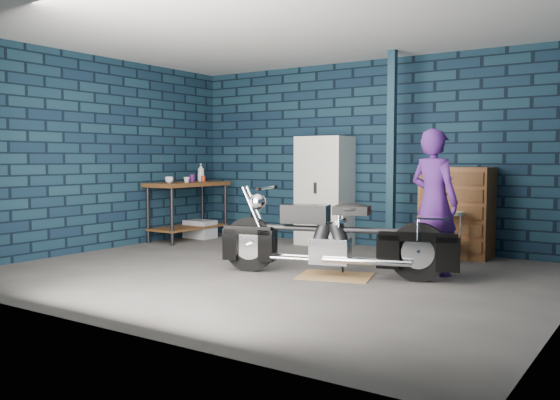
# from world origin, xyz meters

# --- Properties ---
(ground) EXTENTS (6.00, 6.00, 0.00)m
(ground) POSITION_xyz_m (0.00, 0.00, 0.00)
(ground) COLOR #504D4A
(ground) RESTS_ON ground
(room_walls) EXTENTS (6.02, 5.01, 2.71)m
(room_walls) POSITION_xyz_m (0.00, 0.55, 1.90)
(room_walls) COLOR black
(room_walls) RESTS_ON ground
(support_post) EXTENTS (0.10, 0.10, 2.70)m
(support_post) POSITION_xyz_m (0.55, 1.95, 1.35)
(support_post) COLOR #122B39
(support_post) RESTS_ON ground
(workbench) EXTENTS (0.60, 1.40, 0.91)m
(workbench) POSITION_xyz_m (-2.68, 1.51, 0.46)
(workbench) COLOR brown
(workbench) RESTS_ON ground
(drip_mat) EXTENTS (0.91, 0.77, 0.01)m
(drip_mat) POSITION_xyz_m (0.66, 0.22, 0.00)
(drip_mat) COLOR olive
(drip_mat) RESTS_ON ground
(motorcycle) EXTENTS (2.29, 1.19, 0.97)m
(motorcycle) POSITION_xyz_m (0.66, 0.22, 0.49)
(motorcycle) COLOR black
(motorcycle) RESTS_ON ground
(person) EXTENTS (0.68, 0.54, 1.61)m
(person) POSITION_xyz_m (1.49, 0.94, 0.80)
(person) COLOR #441C6A
(person) RESTS_ON ground
(storage_bin) EXTENTS (0.46, 0.33, 0.29)m
(storage_bin) POSITION_xyz_m (-2.66, 1.76, 0.14)
(storage_bin) COLOR #919399
(storage_bin) RESTS_ON ground
(locker) EXTENTS (0.75, 0.54, 1.61)m
(locker) POSITION_xyz_m (-0.63, 2.23, 0.80)
(locker) COLOR silver
(locker) RESTS_ON ground
(tool_chest) EXTENTS (0.88, 0.49, 1.17)m
(tool_chest) POSITION_xyz_m (1.34, 2.23, 0.59)
(tool_chest) COLOR brown
(tool_chest) RESTS_ON ground
(shop_stool) EXTENTS (0.44, 0.44, 0.63)m
(shop_stool) POSITION_xyz_m (1.40, 1.78, 0.32)
(shop_stool) COLOR #BEB690
(shop_stool) RESTS_ON ground
(cup_a) EXTENTS (0.15, 0.15, 0.10)m
(cup_a) POSITION_xyz_m (-2.69, 1.10, 0.96)
(cup_a) COLOR #BEB690
(cup_a) RESTS_ON workbench
(cup_b) EXTENTS (0.12, 0.12, 0.09)m
(cup_b) POSITION_xyz_m (-2.58, 1.36, 0.95)
(cup_b) COLOR #BEB690
(cup_b) RESTS_ON workbench
(mug_purple) EXTENTS (0.10, 0.10, 0.12)m
(mug_purple) POSITION_xyz_m (-2.74, 1.66, 0.97)
(mug_purple) COLOR #51175E
(mug_purple) RESTS_ON workbench
(mug_red) EXTENTS (0.07, 0.07, 0.10)m
(mug_red) POSITION_xyz_m (-2.56, 1.73, 0.96)
(mug_red) COLOR maroon
(mug_red) RESTS_ON workbench
(bottle) EXTENTS (0.15, 0.15, 0.29)m
(bottle) POSITION_xyz_m (-2.75, 1.89, 1.06)
(bottle) COLOR #919399
(bottle) RESTS_ON workbench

